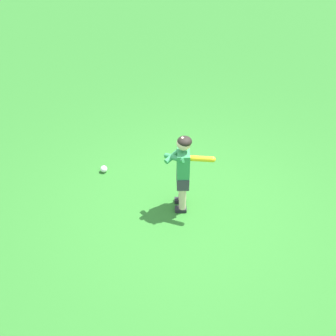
% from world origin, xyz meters
% --- Properties ---
extents(ground_plane, '(40.00, 40.00, 0.00)m').
position_xyz_m(ground_plane, '(0.00, 0.00, 0.00)').
color(ground_plane, '#2D7528').
extents(child_batter, '(0.43, 0.55, 1.08)m').
position_xyz_m(child_batter, '(-0.07, 0.07, 0.65)').
color(child_batter, '#232328').
rests_on(child_batter, ground).
extents(play_ball_near_batter, '(0.10, 0.10, 0.10)m').
position_xyz_m(play_ball_near_batter, '(-0.51, 1.34, 0.05)').
color(play_ball_near_batter, white).
rests_on(play_ball_near_batter, ground).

